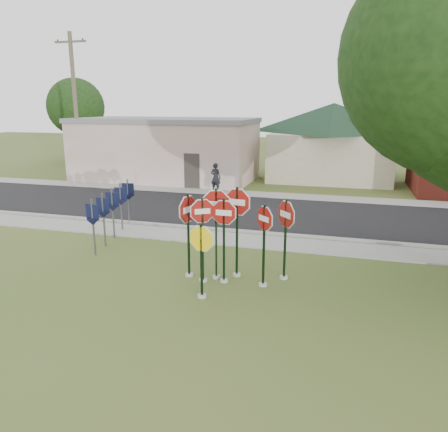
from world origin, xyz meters
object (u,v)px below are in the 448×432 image
(stop_sign_left, at_px, (202,229))
(pedestrian, at_px, (216,178))
(stop_sign_center, at_px, (224,229))
(stop_sign_yellow, at_px, (201,253))
(utility_pole_near, at_px, (76,106))

(stop_sign_left, distance_m, pedestrian, 13.30)
(stop_sign_center, xyz_separation_m, stop_sign_left, (-0.60, -0.15, 0.01))
(stop_sign_yellow, bearing_deg, stop_sign_left, 107.16)
(stop_sign_center, height_order, stop_sign_left, stop_sign_left)
(stop_sign_yellow, xyz_separation_m, pedestrian, (-3.87, 13.84, -0.35))
(stop_sign_center, xyz_separation_m, stop_sign_yellow, (-0.28, -1.19, -0.34))
(stop_sign_center, distance_m, stop_sign_yellow, 1.27)
(stop_sign_left, bearing_deg, stop_sign_center, 14.04)
(stop_sign_center, bearing_deg, stop_sign_left, -165.96)
(stop_sign_center, xyz_separation_m, utility_pole_near, (-13.95, 13.72, 3.35))
(utility_pole_near, bearing_deg, stop_sign_left, -46.09)
(pedestrian, bearing_deg, stop_sign_center, 118.66)
(stop_sign_center, height_order, pedestrian, stop_sign_center)
(stop_sign_yellow, distance_m, stop_sign_left, 1.15)
(stop_sign_left, bearing_deg, stop_sign_yellow, -72.84)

